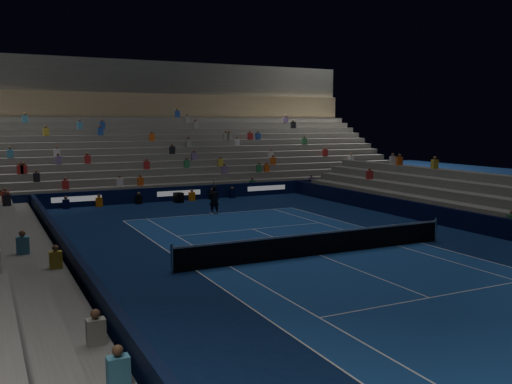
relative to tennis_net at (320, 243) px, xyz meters
The scene contains 9 objects.
ground 0.50m from the tennis_net, ahead, with size 90.00×90.00×0.00m, color #0B1D46.
court_surface 0.50m from the tennis_net, ahead, with size 10.97×23.77×0.01m, color navy.
sponsor_barrier_far 18.50m from the tennis_net, 90.00° to the left, with size 44.00×0.25×1.00m, color black.
sponsor_barrier_east 9.70m from the tennis_net, ahead, with size 0.25×37.00×1.00m, color black.
sponsor_barrier_west 9.70m from the tennis_net, behind, with size 0.25×37.00×1.00m, color #081233.
grandstand_main 28.05m from the tennis_net, 90.00° to the left, with size 44.00×15.20×11.20m.
tennis_net is the anchor object (origin of this frame).
tennis_player 11.79m from the tennis_net, 89.90° to the left, with size 0.64×0.42×1.77m, color black.
broadcast_camera 17.50m from the tennis_net, 91.08° to the left, with size 0.62×1.03×0.69m.
Camera 1 is at (-12.47, -19.27, 5.50)m, focal length 39.14 mm.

